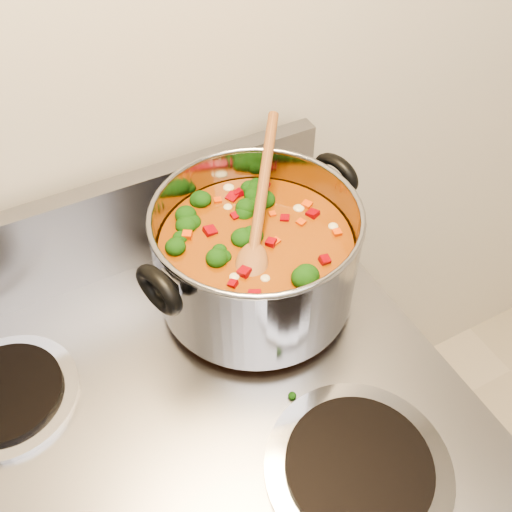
% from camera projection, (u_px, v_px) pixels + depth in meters
% --- Properties ---
extents(stockpot, '(0.35, 0.28, 0.17)m').
position_uv_depth(stockpot, '(256.00, 256.00, 0.80)').
color(stockpot, gray).
rests_on(stockpot, electric_range).
extents(wooden_spoon, '(0.19, 0.24, 0.10)m').
position_uv_depth(wooden_spoon, '(258.00, 223.00, 0.77)').
color(wooden_spoon, brown).
rests_on(wooden_spoon, stockpot).
extents(cooktop_crumbs, '(0.34, 0.25, 0.01)m').
position_uv_depth(cooktop_crumbs, '(267.00, 294.00, 0.86)').
color(cooktop_crumbs, black).
rests_on(cooktop_crumbs, electric_range).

